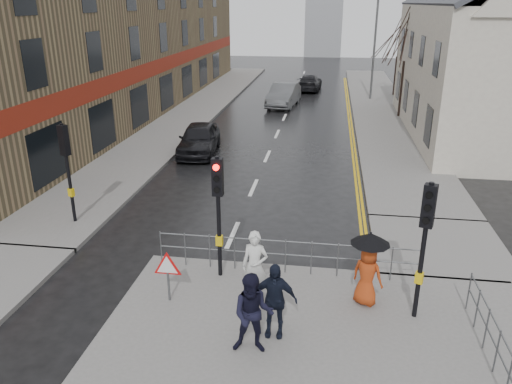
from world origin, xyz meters
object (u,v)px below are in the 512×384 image
(car_parked, at_px, (199,139))
(pedestrian_b, at_px, (253,314))
(car_mid, at_px, (284,95))
(pedestrian_d, at_px, (274,300))
(pedestrian_a, at_px, (255,266))
(pedestrian_with_umbrella, at_px, (368,264))

(car_parked, bearing_deg, pedestrian_b, -76.37)
(car_mid, bearing_deg, pedestrian_d, -78.45)
(pedestrian_a, distance_m, car_mid, 25.52)
(pedestrian_a, relative_size, pedestrian_b, 0.98)
(pedestrian_b, bearing_deg, pedestrian_d, 56.81)
(pedestrian_b, height_order, pedestrian_with_umbrella, pedestrian_with_umbrella)
(pedestrian_a, xyz_separation_m, pedestrian_d, (0.64, -1.43, -0.01))
(pedestrian_a, xyz_separation_m, pedestrian_with_umbrella, (2.76, 0.14, 0.18))
(pedestrian_b, distance_m, pedestrian_d, 0.73)
(pedestrian_a, height_order, car_mid, pedestrian_a)
(pedestrian_d, distance_m, car_parked, 15.17)
(pedestrian_with_umbrella, bearing_deg, pedestrian_a, -177.17)
(pedestrian_b, xyz_separation_m, pedestrian_with_umbrella, (2.49, 2.20, 0.17))
(pedestrian_b, relative_size, car_mid, 0.37)
(car_mid, bearing_deg, car_parked, -96.88)
(pedestrian_d, height_order, car_parked, pedestrian_d)
(pedestrian_b, distance_m, car_mid, 27.59)
(pedestrian_b, distance_m, pedestrian_with_umbrella, 3.32)
(pedestrian_a, height_order, pedestrian_b, pedestrian_b)
(pedestrian_d, xyz_separation_m, car_mid, (-2.37, 26.89, -0.22))
(pedestrian_b, relative_size, car_parked, 0.41)
(pedestrian_a, bearing_deg, car_mid, 99.86)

